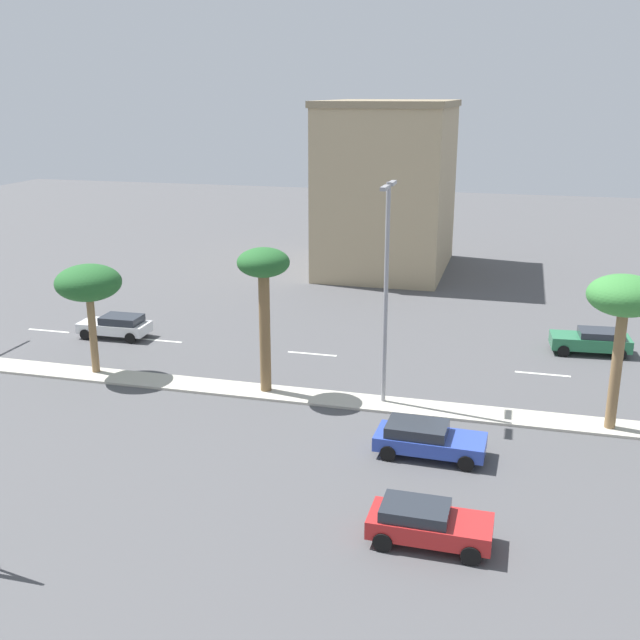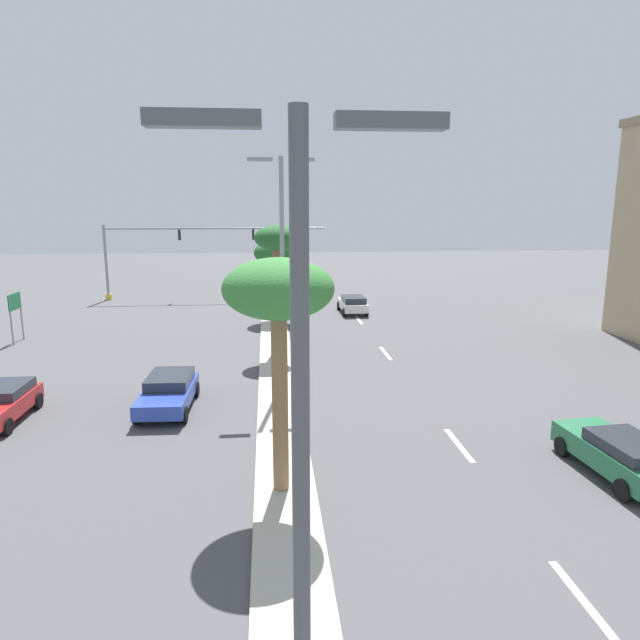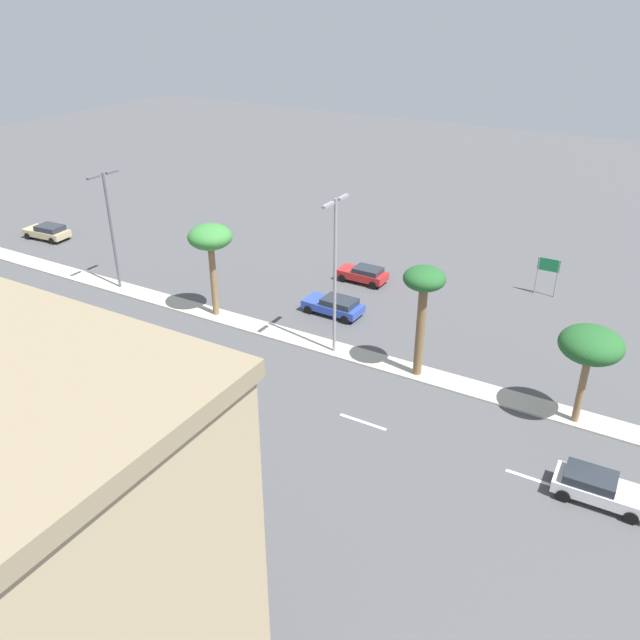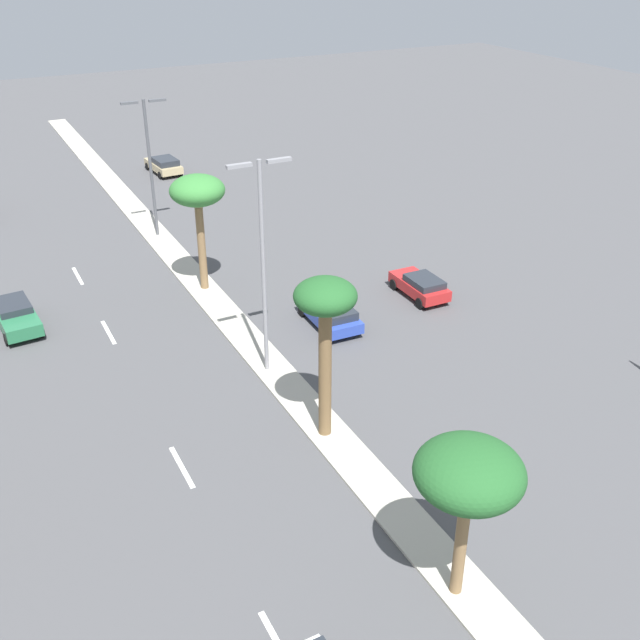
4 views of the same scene
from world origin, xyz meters
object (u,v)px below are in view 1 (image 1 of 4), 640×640
palm_tree_right (624,300)px  sedan_white_front (116,325)px  street_lamp_left (386,278)px  palm_tree_far (88,284)px  palm_tree_rear (264,274)px  sedan_blue_center (427,439)px  commercial_building (388,187)px  sedan_green_rear (592,340)px  sedan_red_inboard (427,523)px

palm_tree_right → sedan_white_front: palm_tree_right is taller
street_lamp_left → sedan_white_front: street_lamp_left is taller
sedan_white_front → palm_tree_far: bearing=19.3°
palm_tree_rear → palm_tree_right: 15.74m
street_lamp_left → sedan_blue_center: (4.82, 2.63, -5.33)m
commercial_building → sedan_green_rear: size_ratio=3.08×
commercial_building → sedan_blue_center: 34.28m
sedan_red_inboard → street_lamp_left: bearing=-162.8°
commercial_building → sedan_white_front: 26.11m
sedan_green_rear → sedan_white_front: 27.41m
palm_tree_rear → sedan_blue_center: 10.91m
palm_tree_far → palm_tree_right: bearing=89.0°
sedan_blue_center → palm_tree_right: bearing=121.0°
street_lamp_left → sedan_red_inboard: bearing=17.2°
commercial_building → palm_tree_rear: commercial_building is taller
palm_tree_far → sedan_green_rear: palm_tree_far is taller
palm_tree_rear → sedan_blue_center: size_ratio=1.59×
palm_tree_far → sedan_white_front: palm_tree_far is taller
palm_tree_right → sedan_red_inboard: (10.65, -6.58, -5.09)m
palm_tree_far → sedan_red_inboard: bearing=59.1°
palm_tree_right → commercial_building: bearing=-152.5°
palm_tree_far → palm_tree_rear: (0.17, 9.34, 1.11)m
sedan_red_inboard → sedan_white_front: sedan_white_front is taller
palm_tree_far → commercial_building: bearing=160.0°
street_lamp_left → sedan_green_rear: bearing=135.1°
palm_tree_right → sedan_blue_center: palm_tree_right is taller
commercial_building → palm_tree_right: size_ratio=2.00×
palm_tree_rear → sedan_blue_center: (4.70, 8.38, -5.17)m
sedan_green_rear → palm_tree_far: bearing=-68.3°
commercial_building → sedan_blue_center: bearing=12.8°
palm_tree_far → sedan_red_inboard: (11.09, 18.51, -4.06)m
commercial_building → sedan_white_front: (22.26, -12.26, -5.98)m
commercial_building → palm_tree_far: bearing=-20.0°
sedan_white_front → sedan_blue_center: size_ratio=0.95×
commercial_building → palm_tree_far: commercial_building is taller
palm_tree_far → street_lamp_left: size_ratio=0.56×
palm_tree_rear → palm_tree_right: bearing=89.0°
commercial_building → sedan_red_inboard: size_ratio=3.40×
palm_tree_rear → sedan_green_rear: (-10.14, 15.72, -5.14)m
sedan_green_rear → sedan_white_front: (4.19, -27.09, -0.02)m
palm_tree_far → sedan_white_front: (-5.78, -2.03, -4.05)m
street_lamp_left → sedan_white_front: bearing=-108.8°
palm_tree_rear → sedan_white_front: bearing=-117.6°
sedan_red_inboard → sedan_blue_center: size_ratio=0.90×
palm_tree_rear → sedan_white_front: 13.83m
street_lamp_left → commercial_building: bearing=-170.2°
sedan_green_rear → sedan_blue_center: (14.83, -7.33, -0.02)m
palm_tree_far → sedan_blue_center: palm_tree_far is taller
palm_tree_far → sedan_blue_center: bearing=74.6°
street_lamp_left → sedan_white_front: size_ratio=2.44×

